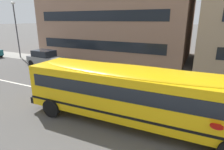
# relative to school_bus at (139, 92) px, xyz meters

# --- Properties ---
(ground_plane) EXTENTS (400.00, 400.00, 0.00)m
(ground_plane) POSITION_rel_school_bus_xyz_m (-2.19, 1.39, -1.60)
(ground_plane) COLOR #54514F
(sidewalk_far) EXTENTS (120.00, 3.00, 0.01)m
(sidewalk_far) POSITION_rel_school_bus_xyz_m (-2.19, 9.31, -1.59)
(sidewalk_far) COLOR gray
(sidewalk_far) RESTS_ON ground_plane
(lane_centreline) EXTENTS (110.00, 0.16, 0.01)m
(lane_centreline) POSITION_rel_school_bus_xyz_m (-2.19, 1.39, -1.60)
(lane_centreline) COLOR silver
(lane_centreline) RESTS_ON ground_plane
(school_bus) EXTENTS (12.09, 2.87, 2.69)m
(school_bus) POSITION_rel_school_bus_xyz_m (0.00, 0.00, 0.00)
(school_bus) COLOR yellow
(school_bus) RESTS_ON ground_plane
(parked_car_grey_end_of_row) EXTENTS (3.98, 2.03, 1.64)m
(parked_car_grey_end_of_row) POSITION_rel_school_bus_xyz_m (-12.59, 6.75, -0.75)
(parked_car_grey_end_of_row) COLOR gray
(parked_car_grey_end_of_row) RESTS_ON ground_plane
(street_lamp) EXTENTS (0.44, 0.44, 6.80)m
(street_lamp) POSITION_rel_school_bus_xyz_m (-18.86, 8.61, 2.72)
(street_lamp) COLOR #38383D
(street_lamp) RESTS_ON ground_plane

